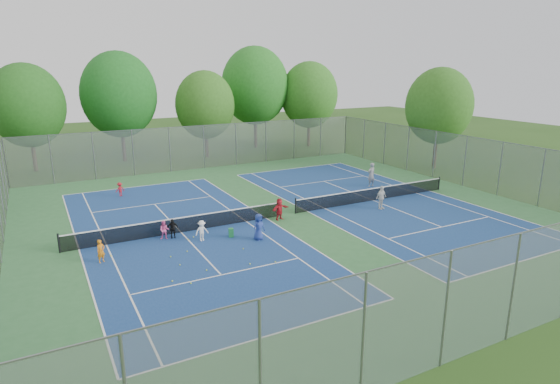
{
  "coord_description": "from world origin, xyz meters",
  "views": [
    {
      "loc": [
        -13.88,
        -25.1,
        9.39
      ],
      "look_at": [
        0.0,
        1.0,
        1.3
      ],
      "focal_mm": 30.0,
      "sensor_mm": 36.0,
      "label": 1
    }
  ],
  "objects_px": {
    "ball_hopper": "(231,233)",
    "net_right": "(373,195)",
    "net_left": "(181,225)",
    "instructor": "(371,175)",
    "ball_crate": "(202,223)"
  },
  "relations": [
    {
      "from": "net_left",
      "to": "net_right",
      "type": "relative_size",
      "value": 1.0
    },
    {
      "from": "ball_crate",
      "to": "instructor",
      "type": "xyz_separation_m",
      "value": [
        14.89,
        2.62,
        0.82
      ]
    },
    {
      "from": "net_left",
      "to": "net_right",
      "type": "bearing_deg",
      "value": 0.0
    },
    {
      "from": "ball_hopper",
      "to": "instructor",
      "type": "xyz_separation_m",
      "value": [
        14.09,
        5.27,
        0.7
      ]
    },
    {
      "from": "ball_hopper",
      "to": "net_right",
      "type": "bearing_deg",
      "value": 9.73
    },
    {
      "from": "net_right",
      "to": "ball_crate",
      "type": "distance_m",
      "value": 12.53
    },
    {
      "from": "net_right",
      "to": "instructor",
      "type": "height_order",
      "value": "instructor"
    },
    {
      "from": "instructor",
      "to": "ball_crate",
      "type": "bearing_deg",
      "value": 4.33
    },
    {
      "from": "net_left",
      "to": "ball_crate",
      "type": "xyz_separation_m",
      "value": [
        1.49,
        0.65,
        -0.31
      ]
    },
    {
      "from": "net_right",
      "to": "ball_crate",
      "type": "relative_size",
      "value": 38.49
    },
    {
      "from": "ball_crate",
      "to": "instructor",
      "type": "height_order",
      "value": "instructor"
    },
    {
      "from": "instructor",
      "to": "net_left",
      "type": "bearing_deg",
      "value": 5.63
    },
    {
      "from": "net_right",
      "to": "ball_hopper",
      "type": "bearing_deg",
      "value": -170.27
    },
    {
      "from": "ball_crate",
      "to": "net_left",
      "type": "bearing_deg",
      "value": -156.5
    },
    {
      "from": "net_left",
      "to": "ball_hopper",
      "type": "relative_size",
      "value": 24.94
    }
  ]
}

